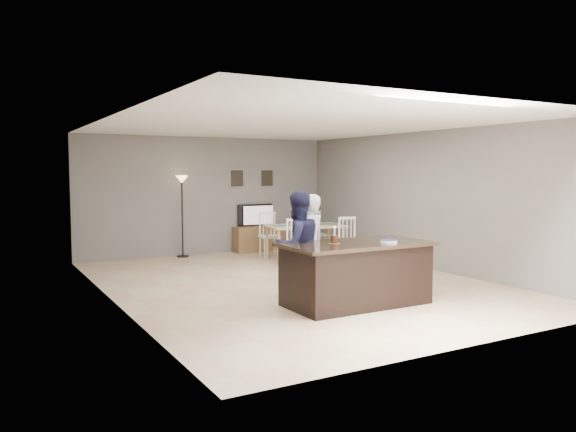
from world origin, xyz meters
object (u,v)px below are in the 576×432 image
television (257,215)px  birthday_cake (334,239)px  tv_console (258,239)px  woman (309,246)px  man (297,247)px  dining_table (305,231)px  kitchen_island (356,273)px  plate_stack (389,241)px  floor_lamp (182,194)px

television → birthday_cake: birthday_cake is taller
tv_console → woman: bearing=-107.4°
television → man: 5.37m
man → tv_console: bearing=-111.8°
woman → dining_table: bearing=-134.4°
dining_table → woman: bearing=-110.8°
kitchen_island → dining_table: dining_table is taller
tv_console → man: bearing=-110.2°
kitchen_island → plate_stack: (0.38, -0.25, 0.47)m
kitchen_island → man: man is taller
tv_console → woman: woman is taller
plate_stack → television: bearing=82.1°
tv_console → television: bearing=90.0°
woman → plate_stack: 1.25m
television → man: bearing=70.0°
tv_console → man: (-1.83, -4.98, 0.51)m
kitchen_island → woman: size_ratio=1.38×
man → dining_table: (2.08, 3.23, -0.18)m
kitchen_island → man: bearing=137.0°
birthday_cake → floor_lamp: size_ratio=0.13×
woman → man: size_ratio=0.96×
man → plate_stack: (1.01, -0.84, 0.11)m
television → floor_lamp: (-1.88, -0.05, 0.55)m
birthday_cake → floor_lamp: (-0.34, 5.53, 0.46)m
woman → floor_lamp: 4.86m
television → man: man is taller
woman → floor_lamp: (-0.38, 4.80, 0.63)m
kitchen_island → birthday_cake: 0.61m
dining_table → tv_console: bearing=107.3°
plate_stack → woman: bearing=123.3°
kitchen_island → woman: 0.90m
man → dining_table: man is taller
tv_console → man: man is taller
television → plate_stack: size_ratio=3.71×
television → floor_lamp: size_ratio=0.50×
television → woman: woman is taller
dining_table → floor_lamp: floor_lamp is taller
birthday_cake → plate_stack: size_ratio=0.99×
dining_table → birthday_cake: bearing=-106.2°
television → woman: size_ratio=0.58×
kitchen_island → birthday_cake: (-0.34, 0.06, 0.50)m
birthday_cake → dining_table: birthday_cake is taller
man → kitchen_island: bearing=135.4°
kitchen_island → television: size_ratio=2.35×
television → dining_table: size_ratio=0.44×
birthday_cake → dining_table: 4.18m
plate_stack → man: bearing=140.2°
tv_console → dining_table: dining_table is taller
television → dining_table: bearing=97.8°
man → television: bearing=-111.5°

